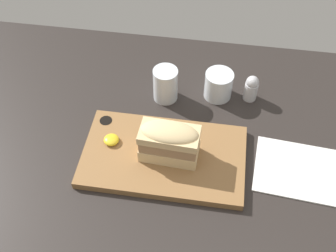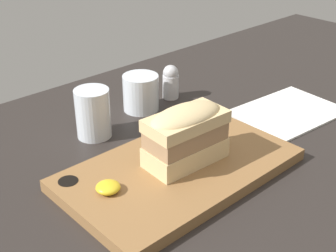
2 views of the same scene
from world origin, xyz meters
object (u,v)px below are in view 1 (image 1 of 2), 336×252
(water_glass, at_px, (165,86))
(wine_glass, at_px, (218,86))
(serving_board, at_px, (163,156))
(napkin, at_px, (302,171))
(sandwich, at_px, (169,141))
(salt_shaker, at_px, (251,88))

(water_glass, height_order, wine_glass, water_glass)
(serving_board, xyz_separation_m, napkin, (0.32, 0.01, -0.01))
(sandwich, bearing_deg, water_glass, 101.26)
(sandwich, xyz_separation_m, napkin, (0.30, 0.01, -0.07))
(sandwich, height_order, napkin, sandwich)
(sandwich, distance_m, napkin, 0.31)
(salt_shaker, bearing_deg, sandwich, -128.17)
(serving_board, height_order, water_glass, water_glass)
(sandwich, xyz_separation_m, wine_glass, (0.09, 0.23, -0.04))
(wine_glass, height_order, salt_shaker, same)
(serving_board, distance_m, salt_shaker, 0.30)
(serving_board, xyz_separation_m, water_glass, (-0.03, 0.20, 0.03))
(serving_board, xyz_separation_m, sandwich, (0.01, -0.00, 0.06))
(serving_board, xyz_separation_m, salt_shaker, (0.19, 0.23, 0.03))
(napkin, bearing_deg, serving_board, -177.94)
(salt_shaker, bearing_deg, wine_glass, -178.86)
(sandwich, height_order, water_glass, sandwich)
(napkin, bearing_deg, salt_shaker, 120.01)
(napkin, relative_size, salt_shaker, 3.04)
(serving_board, distance_m, water_glass, 0.20)
(water_glass, xyz_separation_m, napkin, (0.34, -0.19, -0.04))
(salt_shaker, bearing_deg, water_glass, -172.40)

